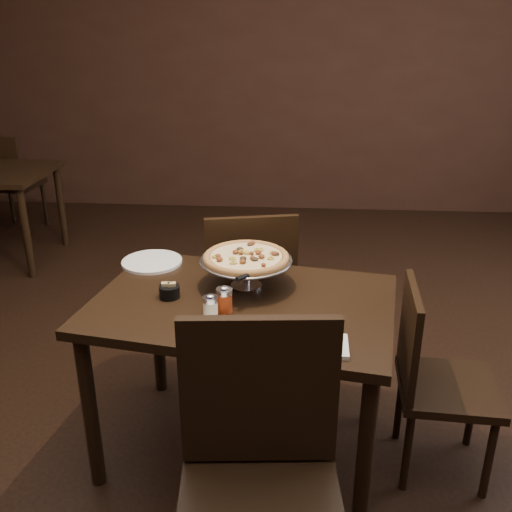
{
  "coord_description": "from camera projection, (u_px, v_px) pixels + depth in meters",
  "views": [
    {
      "loc": [
        0.21,
        -1.97,
        1.74
      ],
      "look_at": [
        0.07,
        0.06,
        0.9
      ],
      "focal_mm": 40.0,
      "sensor_mm": 36.0,
      "label": 1
    }
  ],
  "objects": [
    {
      "name": "plate_left",
      "position": [
        152.0,
        262.0,
        2.57
      ],
      "size": [
        0.27,
        0.27,
        0.01
      ],
      "primitive_type": "cylinder",
      "color": "white",
      "rests_on": "dining_table"
    },
    {
      "name": "dining_table",
      "position": [
        243.0,
        322.0,
        2.27
      ],
      "size": [
        1.28,
        0.96,
        0.73
      ],
      "rotation": [
        0.0,
        0.0,
        -0.17
      ],
      "color": "black",
      "rests_on": "ground"
    },
    {
      "name": "serving_spatula",
      "position": [
        249.0,
        275.0,
        2.15
      ],
      "size": [
        0.16,
        0.16,
        0.02
      ],
      "rotation": [
        0.0,
        0.0,
        -0.67
      ],
      "color": "silver",
      "rests_on": "pizza_stand"
    },
    {
      "name": "pepper_flake_shaker",
      "position": [
        224.0,
        300.0,
        2.12
      ],
      "size": [
        0.06,
        0.06,
        0.11
      ],
      "color": "#992D0D",
      "rests_on": "dining_table"
    },
    {
      "name": "room",
      "position": [
        253.0,
        125.0,
        1.98
      ],
      "size": [
        6.04,
        7.04,
        2.84
      ],
      "color": "black",
      "rests_on": "ground"
    },
    {
      "name": "plate_near",
      "position": [
        217.0,
        338.0,
        1.95
      ],
      "size": [
        0.26,
        0.26,
        0.01
      ],
      "primitive_type": "cylinder",
      "color": "white",
      "rests_on": "dining_table"
    },
    {
      "name": "pizza_stand",
      "position": [
        246.0,
        258.0,
        2.3
      ],
      "size": [
        0.38,
        0.38,
        0.16
      ],
      "color": "silver",
      "rests_on": "dining_table"
    },
    {
      "name": "parmesan_shaker",
      "position": [
        210.0,
        307.0,
        2.07
      ],
      "size": [
        0.06,
        0.06,
        0.1
      ],
      "color": "beige",
      "rests_on": "dining_table"
    },
    {
      "name": "napkin_stack",
      "position": [
        326.0,
        346.0,
        1.9
      ],
      "size": [
        0.15,
        0.15,
        0.02
      ],
      "primitive_type": "cube",
      "rotation": [
        0.0,
        0.0,
        -0.02
      ],
      "color": "silver",
      "rests_on": "dining_table"
    },
    {
      "name": "chair_near",
      "position": [
        260.0,
        480.0,
        1.61
      ],
      "size": [
        0.5,
        0.5,
        0.99
      ],
      "rotation": [
        0.0,
        0.0,
        0.09
      ],
      "color": "black",
      "rests_on": "ground"
    },
    {
      "name": "chair_side",
      "position": [
        433.0,
        375.0,
        2.25
      ],
      "size": [
        0.4,
        0.4,
        0.81
      ],
      "rotation": [
        0.0,
        0.0,
        1.51
      ],
      "color": "black",
      "rests_on": "ground"
    },
    {
      "name": "packet_caddy",
      "position": [
        169.0,
        291.0,
        2.24
      ],
      "size": [
        0.08,
        0.08,
        0.06
      ],
      "rotation": [
        0.0,
        0.0,
        0.21
      ],
      "color": "black",
      "rests_on": "dining_table"
    },
    {
      "name": "chair_far",
      "position": [
        249.0,
        289.0,
        2.84
      ],
      "size": [
        0.51,
        0.51,
        0.92
      ],
      "rotation": [
        0.0,
        0.0,
        3.35
      ],
      "color": "black",
      "rests_on": "ground"
    },
    {
      "name": "bg_chair_far",
      "position": [
        9.0,
        180.0,
        4.87
      ],
      "size": [
        0.44,
        0.44,
        0.87
      ],
      "rotation": [
        0.0,
        0.0,
        3.05
      ],
      "color": "black",
      "rests_on": "ground"
    }
  ]
}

